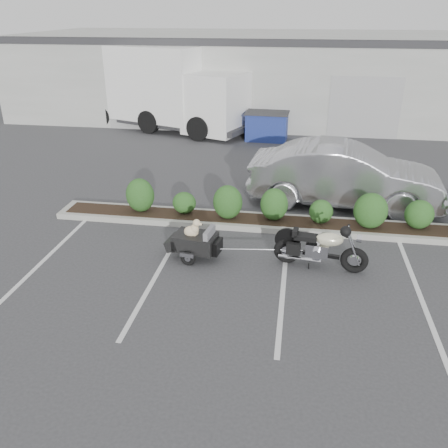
# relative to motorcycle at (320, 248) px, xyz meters

# --- Properties ---
(ground) EXTENTS (90.00, 90.00, 0.00)m
(ground) POSITION_rel_motorcycle_xyz_m (-1.93, -0.16, -0.47)
(ground) COLOR #38383A
(ground) RESTS_ON ground
(planter_kerb) EXTENTS (12.00, 1.00, 0.15)m
(planter_kerb) POSITION_rel_motorcycle_xyz_m (-0.93, 2.04, -0.40)
(planter_kerb) COLOR #9E9E93
(planter_kerb) RESTS_ON ground
(building) EXTENTS (26.00, 10.00, 4.00)m
(building) POSITION_rel_motorcycle_xyz_m (-1.93, 16.84, 1.53)
(building) COLOR #9EA099
(building) RESTS_ON ground
(motorcycle) EXTENTS (2.05, 0.79, 1.18)m
(motorcycle) POSITION_rel_motorcycle_xyz_m (0.00, 0.00, 0.00)
(motorcycle) COLOR black
(motorcycle) RESTS_ON ground
(pet_trailer) EXTENTS (1.65, 0.94, 0.98)m
(pet_trailer) POSITION_rel_motorcycle_xyz_m (-2.78, 0.02, -0.06)
(pet_trailer) COLOR black
(pet_trailer) RESTS_ON ground
(sedan) EXTENTS (5.47, 2.30, 1.76)m
(sedan) POSITION_rel_motorcycle_xyz_m (0.74, 3.84, 0.41)
(sedan) COLOR #AAA9B0
(sedan) RESTS_ON ground
(dumpster) EXTENTS (1.86, 1.31, 1.19)m
(dumpster) POSITION_rel_motorcycle_xyz_m (-1.99, 10.84, 0.13)
(dumpster) COLOR navy
(dumpster) RESTS_ON ground
(delivery_truck) EXTENTS (8.41, 5.16, 3.67)m
(delivery_truck) POSITION_rel_motorcycle_xyz_m (-6.70, 12.27, 1.29)
(delivery_truck) COLOR white
(delivery_truck) RESTS_ON ground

